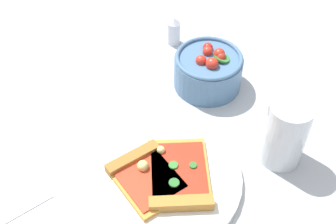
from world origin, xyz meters
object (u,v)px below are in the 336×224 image
at_px(pizza_slice_far, 145,174).
at_px(pepper_shaker, 174,31).
at_px(soda_glass, 285,134).
at_px(paper_napkin, 5,184).
at_px(salad_bowl, 208,70).
at_px(plate, 159,178).
at_px(pizza_slice_near, 179,178).

relative_size(pizza_slice_far, pepper_shaker, 1.92).
distance_m(soda_glass, paper_napkin, 0.48).
bearing_deg(salad_bowl, pepper_shaker, 86.29).
xyz_separation_m(plate, paper_napkin, (-0.23, 0.12, -0.01)).
bearing_deg(salad_bowl, soda_glass, -88.01).
bearing_deg(paper_napkin, pizza_slice_near, -29.79).
height_order(salad_bowl, soda_glass, soda_glass).
height_order(pizza_slice_near, soda_glass, soda_glass).
distance_m(plate, pizza_slice_near, 0.04).
height_order(pizza_slice_near, salad_bowl, salad_bowl).
bearing_deg(pizza_slice_far, paper_napkin, 152.11).
bearing_deg(salad_bowl, pizza_slice_near, -133.71).
bearing_deg(pizza_slice_near, paper_napkin, 150.21).
height_order(pizza_slice_far, paper_napkin, pizza_slice_far).
height_order(salad_bowl, paper_napkin, salad_bowl).
bearing_deg(soda_glass, pepper_shaker, 89.64).
xyz_separation_m(soda_glass, paper_napkin, (-0.44, 0.18, -0.06)).
distance_m(pizza_slice_near, soda_glass, 0.19).
bearing_deg(pizza_slice_near, pizza_slice_far, 142.28).
bearing_deg(salad_bowl, pizza_slice_far, -145.80).
height_order(soda_glass, paper_napkin, soda_glass).
bearing_deg(plate, pepper_shaker, 56.17).
bearing_deg(pepper_shaker, soda_glass, -90.36).
bearing_deg(salad_bowl, paper_napkin, -174.60).
relative_size(plate, pizza_slice_far, 2.17).
bearing_deg(soda_glass, paper_napkin, 157.68).
distance_m(plate, paper_napkin, 0.26).
distance_m(pizza_slice_far, soda_glass, 0.24).
distance_m(pizza_slice_near, pepper_shaker, 0.39).
relative_size(soda_glass, paper_napkin, 0.91).
bearing_deg(pepper_shaker, plate, -123.83).
xyz_separation_m(pizza_slice_far, soda_glass, (0.23, -0.07, 0.04)).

